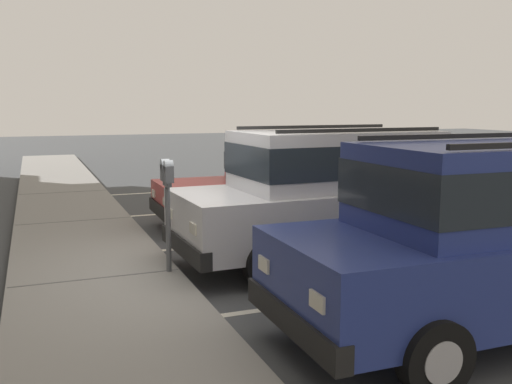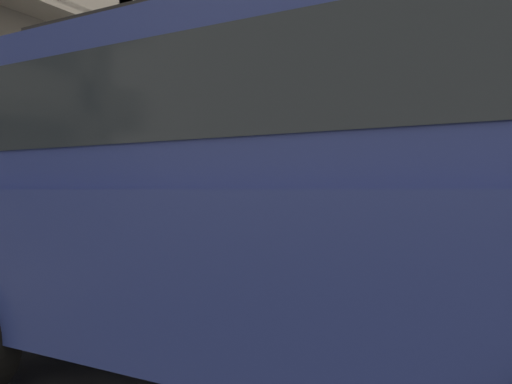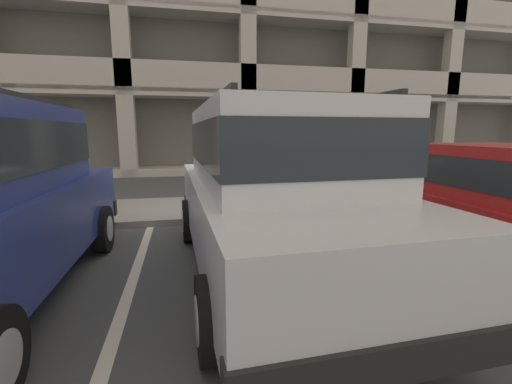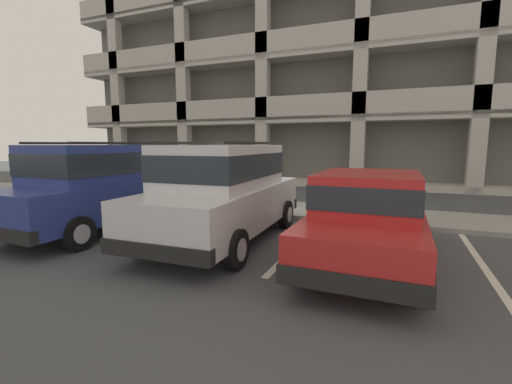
{
  "view_description": "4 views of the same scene",
  "coord_description": "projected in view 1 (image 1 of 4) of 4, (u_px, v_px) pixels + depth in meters",
  "views": [
    {
      "loc": [
        -7.42,
        1.99,
        2.34
      ],
      "look_at": [
        0.21,
        -1.01,
        1.1
      ],
      "focal_mm": 40.0,
      "sensor_mm": 36.0,
      "label": 1
    },
    {
      "loc": [
        -5.55,
        -3.63,
        1.13
      ],
      "look_at": [
        -0.19,
        -0.71,
        1.1
      ],
      "focal_mm": 35.0,
      "sensor_mm": 36.0,
      "label": 2
    },
    {
      "loc": [
        -0.95,
        -6.02,
        1.7
      ],
      "look_at": [
        0.22,
        -0.52,
        0.7
      ],
      "focal_mm": 24.0,
      "sensor_mm": 36.0,
      "label": 3
    },
    {
      "loc": [
        3.32,
        -8.36,
        1.99
      ],
      "look_at": [
        0.14,
        -0.66,
        0.82
      ],
      "focal_mm": 24.0,
      "sensor_mm": 36.0,
      "label": 4
    }
  ],
  "objects": [
    {
      "name": "ground_plane",
      "position": [
        194.0,
        280.0,
        7.91
      ],
      "size": [
        80.0,
        80.0,
        0.1
      ],
      "color": "#444749"
    },
    {
      "name": "sidewalk",
      "position": [
        97.0,
        283.0,
        7.42
      ],
      "size": [
        40.0,
        2.2,
        0.12
      ],
      "color": "gray",
      "rests_on": "ground_plane"
    },
    {
      "name": "parking_stall_lines",
      "position": [
        248.0,
        242.0,
        9.85
      ],
      "size": [
        12.69,
        4.8,
        0.01
      ],
      "color": "silver",
      "rests_on": "ground_plane"
    },
    {
      "name": "silver_suv",
      "position": [
        333.0,
        190.0,
        8.6
      ],
      "size": [
        2.13,
        4.84,
        2.03
      ],
      "rotation": [
        0.0,
        0.0,
        0.03
      ],
      "color": "silver",
      "rests_on": "ground_plane"
    },
    {
      "name": "red_sedan",
      "position": [
        501.0,
        230.0,
        5.83
      ],
      "size": [
        2.05,
        4.8,
        2.03
      ],
      "rotation": [
        0.0,
        0.0,
        -0.01
      ],
      "color": "navy",
      "rests_on": "ground_plane"
    },
    {
      "name": "dark_hatchback",
      "position": [
        274.0,
        183.0,
        11.36
      ],
      "size": [
        1.88,
        4.5,
        1.54
      ],
      "rotation": [
        0.0,
        0.0,
        -0.01
      ],
      "color": "red",
      "rests_on": "ground_plane"
    },
    {
      "name": "parking_meter_near",
      "position": [
        167.0,
        189.0,
        7.57
      ],
      "size": [
        0.35,
        0.12,
        1.52
      ],
      "color": "#595B60",
      "rests_on": "sidewalk"
    }
  ]
}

